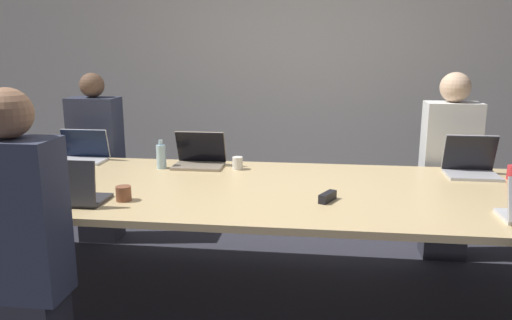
{
  "coord_description": "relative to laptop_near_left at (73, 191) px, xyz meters",
  "views": [
    {
      "loc": [
        0.27,
        -2.96,
        1.61
      ],
      "look_at": [
        -0.12,
        0.1,
        0.91
      ],
      "focal_mm": 35.0,
      "sensor_mm": 36.0,
      "label": 1
    }
  ],
  "objects": [
    {
      "name": "cup_far_midleft",
      "position": [
        0.77,
        0.92,
        -0.03
      ],
      "size": [
        0.07,
        0.07,
        0.09
      ],
      "color": "white",
      "rests_on": "conference_table"
    },
    {
      "name": "person_far_right",
      "position": [
        2.32,
        1.37,
        -0.14
      ],
      "size": [
        0.4,
        0.24,
        1.43
      ],
      "color": "#2D2D38",
      "rests_on": "ground_plane"
    },
    {
      "name": "cup_far_left",
      "position": [
        -0.71,
        1.0,
        -0.03
      ],
      "size": [
        0.09,
        0.09,
        0.09
      ],
      "color": "red",
      "rests_on": "conference_table"
    },
    {
      "name": "curtain_wall",
      "position": [
        1.06,
        2.69,
        0.56
      ],
      "size": [
        12.0,
        0.06,
        2.8
      ],
      "color": "beige",
      "rests_on": "ground_plane"
    },
    {
      "name": "ground_plane",
      "position": [
        1.06,
        0.47,
        -0.84
      ],
      "size": [
        24.0,
        24.0,
        0.0
      ],
      "primitive_type": "plane",
      "color": "#2D2D38"
    },
    {
      "name": "laptop_far_right",
      "position": [
        2.36,
        0.96,
        0.0
      ],
      "size": [
        0.34,
        0.27,
        0.27
      ],
      "color": "#B7B7BC",
      "rests_on": "conference_table"
    },
    {
      "name": "laptop_far_left",
      "position": [
        -0.45,
        1.04,
        -0.01
      ],
      "size": [
        0.36,
        0.24,
        0.24
      ],
      "color": "silver",
      "rests_on": "conference_table"
    },
    {
      "name": "bottle_far_midleft",
      "position": [
        0.22,
        0.88,
        0.01
      ],
      "size": [
        0.07,
        0.07,
        0.21
      ],
      "color": "#ADD1E0",
      "rests_on": "conference_table"
    },
    {
      "name": "bottle_near_left",
      "position": [
        -0.28,
        0.14,
        0.04
      ],
      "size": [
        0.06,
        0.06,
        0.26
      ],
      "color": "green",
      "rests_on": "conference_table"
    },
    {
      "name": "bottle_far_left",
      "position": [
        -0.71,
        0.88,
        0.02
      ],
      "size": [
        0.06,
        0.06,
        0.22
      ],
      "color": "black",
      "rests_on": "conference_table"
    },
    {
      "name": "cup_near_left",
      "position": [
        0.25,
        0.1,
        -0.03
      ],
      "size": [
        0.09,
        0.09,
        0.08
      ],
      "color": "brown",
      "rests_on": "conference_table"
    },
    {
      "name": "person_near_left",
      "position": [
        -0.04,
        -0.45,
        -0.13
      ],
      "size": [
        0.4,
        0.24,
        1.44
      ],
      "rotation": [
        0.0,
        0.0,
        3.14
      ],
      "color": "#2D2D38",
      "rests_on": "ground_plane"
    },
    {
      "name": "laptop_near_left",
      "position": [
        0.0,
        0.0,
        0.0
      ],
      "size": [
        0.32,
        0.26,
        0.26
      ],
      "rotation": [
        0.0,
        0.0,
        3.14
      ],
      "color": "#333338",
      "rests_on": "conference_table"
    },
    {
      "name": "conference_table",
      "position": [
        1.06,
        0.47,
        -0.12
      ],
      "size": [
        4.71,
        1.39,
        0.76
      ],
      "color": "#D6B77F",
      "rests_on": "ground_plane"
    },
    {
      "name": "person_far_left",
      "position": [
        -0.49,
        1.37,
        -0.16
      ],
      "size": [
        0.4,
        0.24,
        1.41
      ],
      "color": "#2D2D38",
      "rests_on": "ground_plane"
    },
    {
      "name": "laptop_far_midleft",
      "position": [
        0.48,
        0.98,
        -0.0
      ],
      "size": [
        0.36,
        0.26,
        0.25
      ],
      "color": "gray",
      "rests_on": "conference_table"
    },
    {
      "name": "stapler",
      "position": [
        1.39,
        0.24,
        -0.05
      ],
      "size": [
        0.11,
        0.15,
        0.05
      ],
      "rotation": [
        0.0,
        0.0,
        -0.46
      ],
      "color": "black",
      "rests_on": "conference_table"
    }
  ]
}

